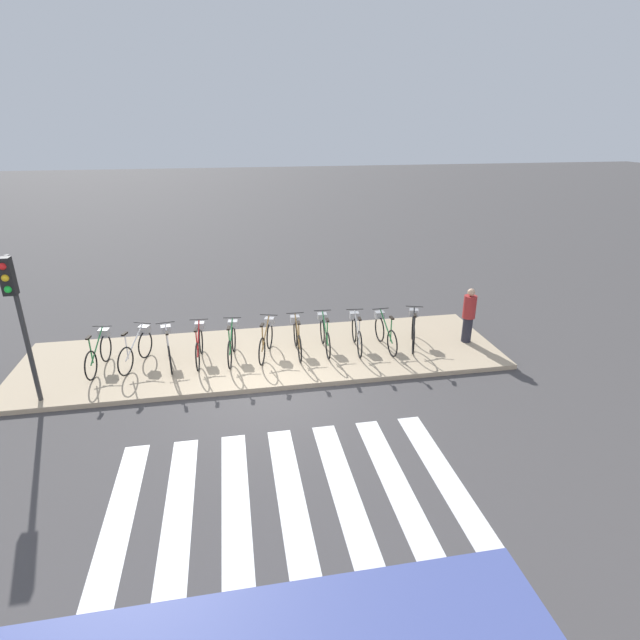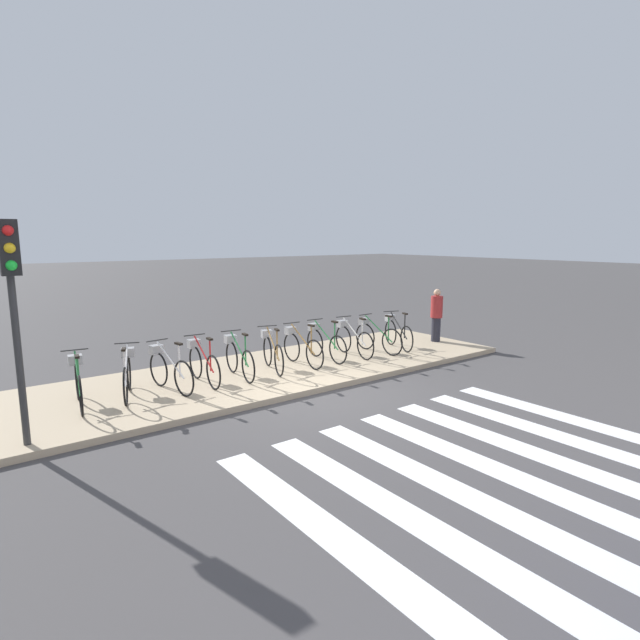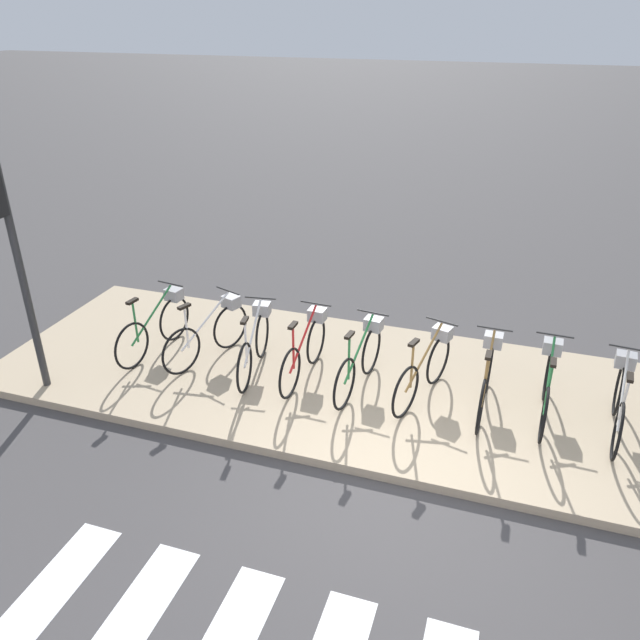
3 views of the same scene
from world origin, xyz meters
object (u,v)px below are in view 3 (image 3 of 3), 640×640
parked_bicycle_0 (157,324)px  parked_bicycle_1 (211,330)px  parked_bicycle_8 (620,399)px  parked_bicycle_2 (255,341)px  parked_bicycle_5 (426,366)px  parked_bicycle_6 (487,376)px  parked_bicycle_4 (361,357)px  parked_bicycle_7 (547,384)px  traffic_light (3,227)px  parked_bicycle_3 (306,347)px

parked_bicycle_0 → parked_bicycle_1: (0.87, 0.06, 0.00)m
parked_bicycle_0 → parked_bicycle_8: bearing=0.1°
parked_bicycle_2 → parked_bicycle_5: (2.43, 0.08, 0.00)m
parked_bicycle_1 → parked_bicycle_6: (3.98, -0.03, 0.00)m
parked_bicycle_0 → parked_bicycle_5: size_ratio=1.03×
parked_bicycle_5 → parked_bicycle_8: size_ratio=0.97×
parked_bicycle_6 → parked_bicycle_4: bearing=-178.8°
parked_bicycle_7 → traffic_light: (-6.57, -1.56, 1.88)m
parked_bicycle_8 → parked_bicycle_2: bearing=-179.3°
parked_bicycle_5 → parked_bicycle_7: (1.53, 0.05, 0.00)m
parked_bicycle_6 → parked_bicycle_7: size_ratio=1.00×
parked_bicycle_5 → parked_bicycle_1: bearing=179.6°
parked_bicycle_2 → parked_bicycle_3: (0.75, 0.07, 0.00)m
parked_bicycle_0 → parked_bicycle_8: (6.43, 0.01, 0.00)m
parked_bicycle_2 → parked_bicycle_7: size_ratio=0.99×
parked_bicycle_4 → parked_bicycle_2: bearing=-178.6°
parked_bicycle_2 → parked_bicycle_4: same height
parked_bicycle_1 → traffic_light: traffic_light is taller
parked_bicycle_4 → parked_bicycle_6: same height
parked_bicycle_0 → parked_bicycle_7: size_ratio=0.99×
parked_bicycle_2 → traffic_light: size_ratio=0.51×
parked_bicycle_3 → parked_bicycle_4: bearing=-2.1°
parked_bicycle_7 → traffic_light: size_ratio=0.52×
parked_bicycle_2 → parked_bicycle_7: 3.97m
parked_bicycle_8 → parked_bicycle_6: bearing=179.5°
parked_bicycle_4 → parked_bicycle_8: (3.25, 0.02, 0.00)m
parked_bicycle_4 → parked_bicycle_7: (2.41, 0.10, 0.00)m
parked_bicycle_7 → parked_bicycle_8: same height
parked_bicycle_0 → parked_bicycle_6: same height
parked_bicycle_8 → parked_bicycle_1: bearing=179.5°
parked_bicycle_3 → traffic_light: (-3.35, -1.49, 1.88)m
parked_bicycle_1 → parked_bicycle_2: 0.76m
parked_bicycle_6 → parked_bicycle_8: same height
parked_bicycle_7 → parked_bicycle_8: bearing=-5.2°
parked_bicycle_2 → parked_bicycle_4: bearing=1.4°
parked_bicycle_1 → parked_bicycle_7: size_ratio=0.95×
parked_bicycle_5 → parked_bicycle_7: size_ratio=0.97×
parked_bicycle_1 → parked_bicycle_6: size_ratio=0.95×
parked_bicycle_0 → parked_bicycle_2: (1.62, -0.05, 0.00)m
parked_bicycle_4 → traffic_light: 4.80m
parked_bicycle_4 → parked_bicycle_5: (0.88, 0.04, 0.00)m
parked_bicycle_5 → parked_bicycle_8: bearing=-0.5°
parked_bicycle_0 → parked_bicycle_3: 2.37m
parked_bicycle_5 → parked_bicycle_6: same height
parked_bicycle_5 → traffic_light: bearing=-163.4°
parked_bicycle_2 → parked_bicycle_7: same height
parked_bicycle_3 → parked_bicycle_5: size_ratio=1.04×
parked_bicycle_1 → parked_bicycle_7: same height
parked_bicycle_4 → parked_bicycle_7: size_ratio=1.00×
parked_bicycle_4 → parked_bicycle_8: same height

